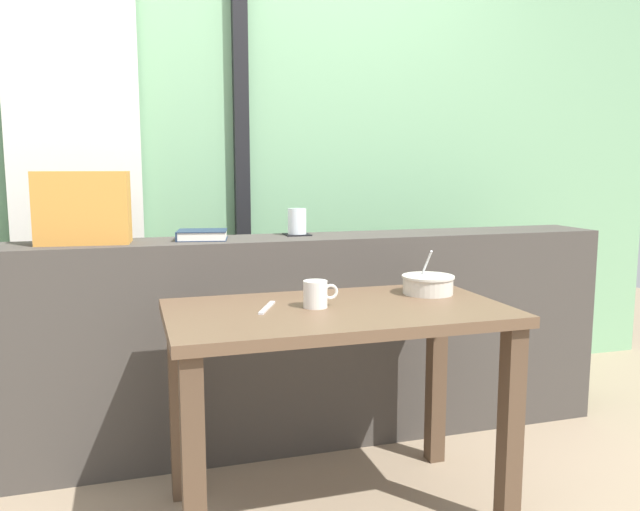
# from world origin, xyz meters

# --- Properties ---
(ground) EXTENTS (8.00, 8.00, 0.00)m
(ground) POSITION_xyz_m (0.00, 0.00, 0.00)
(ground) COLOR gray
(outdoor_backdrop) EXTENTS (4.80, 0.08, 2.80)m
(outdoor_backdrop) POSITION_xyz_m (0.00, 1.24, 1.40)
(outdoor_backdrop) COLOR #7AAD7F
(outdoor_backdrop) RESTS_ON ground
(curtain_left_panel) EXTENTS (0.56, 0.06, 2.50)m
(curtain_left_panel) POSITION_xyz_m (-0.77, 1.14, 1.25)
(curtain_left_panel) COLOR silver
(curtain_left_panel) RESTS_ON ground
(window_divider_post) EXTENTS (0.07, 0.05, 2.60)m
(window_divider_post) POSITION_xyz_m (-0.03, 1.17, 1.30)
(window_divider_post) COLOR black
(window_divider_post) RESTS_ON ground
(dark_console_ledge) EXTENTS (2.80, 0.30, 0.85)m
(dark_console_ledge) POSITION_xyz_m (0.00, 0.55, 0.43)
(dark_console_ledge) COLOR #423D38
(dark_console_ledge) RESTS_ON ground
(breakfast_table) EXTENTS (1.06, 0.59, 0.69)m
(breakfast_table) POSITION_xyz_m (0.06, -0.02, 0.57)
(breakfast_table) COLOR brown
(breakfast_table) RESTS_ON ground
(coaster_square) EXTENTS (0.10, 0.10, 0.00)m
(coaster_square) POSITION_xyz_m (0.09, 0.61, 0.85)
(coaster_square) COLOR black
(coaster_square) RESTS_ON dark_console_ledge
(juice_glass) EXTENTS (0.08, 0.08, 0.10)m
(juice_glass) POSITION_xyz_m (0.09, 0.61, 0.90)
(juice_glass) COLOR white
(juice_glass) RESTS_ON coaster_square
(closed_book) EXTENTS (0.21, 0.19, 0.04)m
(closed_book) POSITION_xyz_m (-0.30, 0.56, 0.87)
(closed_book) COLOR #1E2D47
(closed_book) RESTS_ON dark_console_ledge
(throw_pillow) EXTENTS (0.33, 0.17, 0.26)m
(throw_pillow) POSITION_xyz_m (-0.72, 0.55, 0.98)
(throw_pillow) COLOR #D18938
(throw_pillow) RESTS_ON dark_console_ledge
(soup_bowl) EXTENTS (0.18, 0.18, 0.15)m
(soup_bowl) POSITION_xyz_m (0.43, 0.09, 0.72)
(soup_bowl) COLOR beige
(soup_bowl) RESTS_ON breakfast_table
(fork_utensil) EXTENTS (0.09, 0.16, 0.01)m
(fork_utensil) POSITION_xyz_m (-0.16, 0.03, 0.69)
(fork_utensil) COLOR silver
(fork_utensil) RESTS_ON breakfast_table
(ceramic_mug) EXTENTS (0.11, 0.08, 0.08)m
(ceramic_mug) POSITION_xyz_m (-0.01, -0.00, 0.73)
(ceramic_mug) COLOR silver
(ceramic_mug) RESTS_ON breakfast_table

